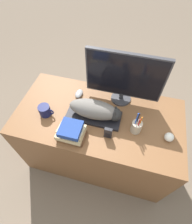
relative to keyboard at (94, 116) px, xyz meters
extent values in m
plane|color=#6B5B4C|center=(0.03, -0.34, -0.78)|extent=(12.00, 12.00, 0.00)
cube|color=brown|center=(0.03, 0.02, -0.39)|extent=(1.41, 0.72, 0.77)
cube|color=black|center=(0.00, 0.00, 0.00)|extent=(0.45, 0.19, 0.02)
ellipsoid|color=#66605B|center=(0.00, 0.00, 0.09)|extent=(0.40, 0.16, 0.15)
sphere|color=#262626|center=(0.17, 0.00, 0.08)|extent=(0.11, 0.11, 0.11)
cone|color=#262626|center=(0.17, -0.03, 0.13)|extent=(0.04, 0.04, 0.04)
cone|color=#262626|center=(0.17, 0.03, 0.13)|extent=(0.04, 0.04, 0.04)
cylinder|color=#333338|center=(0.18, 0.25, 0.00)|extent=(0.18, 0.18, 0.02)
cylinder|color=#333338|center=(0.18, 0.25, 0.04)|extent=(0.04, 0.04, 0.07)
cube|color=#333338|center=(0.18, 0.25, 0.26)|extent=(0.62, 0.03, 0.41)
cube|color=black|center=(0.18, 0.24, 0.26)|extent=(0.59, 0.01, 0.38)
ellipsoid|color=gray|center=(-0.19, 0.20, 0.01)|extent=(0.06, 0.11, 0.03)
cylinder|color=#141947|center=(-0.40, -0.08, 0.03)|extent=(0.10, 0.10, 0.09)
torus|color=#141947|center=(-0.35, -0.08, 0.03)|extent=(0.06, 0.01, 0.06)
cylinder|color=#B2A893|center=(0.35, -0.05, 0.04)|extent=(0.08, 0.08, 0.10)
cylinder|color=orange|center=(0.37, -0.04, 0.10)|extent=(0.01, 0.01, 0.14)
cylinder|color=black|center=(0.34, -0.03, 0.11)|extent=(0.01, 0.01, 0.16)
cylinder|color=#1E47B2|center=(0.33, -0.05, 0.12)|extent=(0.01, 0.01, 0.19)
cylinder|color=#B21E1E|center=(0.35, -0.06, 0.10)|extent=(0.01, 0.01, 0.14)
sphere|color=silver|center=(0.60, -0.06, 0.02)|extent=(0.07, 0.07, 0.07)
cube|color=black|center=(0.15, -0.15, 0.04)|extent=(0.06, 0.02, 0.11)
cube|color=black|center=(0.15, -0.17, 0.03)|extent=(0.04, 0.00, 0.05)
cube|color=brown|center=(-0.11, -0.23, 0.00)|extent=(0.21, 0.13, 0.03)
cube|color=#C6B284|center=(-0.12, -0.22, 0.04)|extent=(0.20, 0.17, 0.04)
cube|color=#C6B284|center=(-0.11, -0.22, 0.07)|extent=(0.20, 0.13, 0.03)
cube|color=navy|center=(-0.11, -0.23, 0.10)|extent=(0.16, 0.16, 0.04)
camera|label=1|loc=(0.24, -0.81, 1.17)|focal=28.00mm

